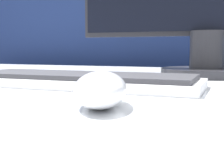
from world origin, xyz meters
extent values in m
cube|color=navy|center=(0.00, 0.72, 0.69)|extent=(5.00, 0.03, 1.38)
ellipsoid|color=white|center=(-0.06, -0.24, 0.78)|extent=(0.10, 0.14, 0.04)
cube|color=silver|center=(-0.18, -0.07, 0.77)|extent=(0.43, 0.15, 0.02)
cube|color=#38383D|center=(-0.18, -0.07, 0.78)|extent=(0.41, 0.13, 0.01)
cylinder|color=#28282D|center=(0.02, 0.23, 0.77)|extent=(0.22, 0.22, 0.02)
cylinder|color=#28282D|center=(0.02, 0.23, 0.82)|extent=(0.08, 0.08, 0.09)
camera|label=1|loc=(0.07, -0.57, 0.82)|focal=50.00mm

